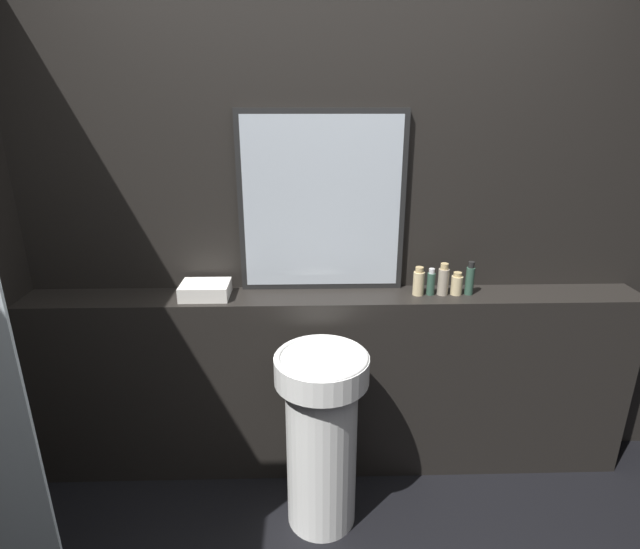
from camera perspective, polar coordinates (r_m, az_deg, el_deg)
name	(u,v)px	position (r m, az deg, el deg)	size (l,w,h in m)	color
wall_back	(334,227)	(2.40, 1.56, 5.40)	(8.00, 0.06, 2.50)	black
vanity_counter	(334,384)	(2.57, 1.58, -12.35)	(2.92, 0.24, 0.96)	black
pedestal_sink	(322,433)	(2.27, 0.18, -17.68)	(0.40, 0.40, 0.85)	white
mirror	(322,203)	(2.32, 0.22, 8.13)	(0.77, 0.03, 0.84)	black
towel_stack	(205,290)	(2.38, -12.96, -1.74)	(0.22, 0.17, 0.07)	silver
shampoo_bottle	(419,282)	(2.38, 11.21, -0.85)	(0.05, 0.05, 0.14)	#C6B284
conditioner_bottle	(431,283)	(2.40, 12.56, -0.91)	(0.04, 0.04, 0.13)	#2D4C3D
lotion_bottle	(443,280)	(2.41, 13.91, -0.64)	(0.05, 0.05, 0.15)	gray
body_wash_bottle	(457,284)	(2.43, 15.36, -1.08)	(0.05, 0.05, 0.11)	#C6B284
hand_soap_bottle	(470,279)	(2.44, 16.75, -0.53)	(0.04, 0.04, 0.16)	#2D4C3D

